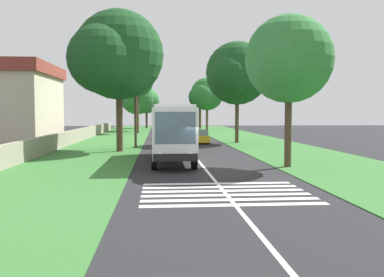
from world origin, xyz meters
TOP-DOWN VIEW (x-y plane):
  - ground at (0.00, 0.00)m, footprint 160.00×160.00m
  - grass_verge_left at (15.00, 8.20)m, footprint 120.00×8.00m
  - grass_verge_right at (15.00, -8.20)m, footprint 120.00×8.00m
  - centre_line at (15.00, 0.00)m, footprint 110.00×0.16m
  - coach_bus at (4.76, 1.80)m, footprint 11.16×2.62m
  - zebra_crossing at (-6.40, 0.00)m, footprint 4.95×6.80m
  - trailing_car_0 at (21.20, -1.67)m, footprint 4.30×1.78m
  - trailing_car_1 at (29.11, 1.65)m, footprint 4.30×1.78m
  - trailing_car_2 at (38.48, -2.07)m, footprint 4.30×1.78m
  - roadside_tree_left_0 at (12.23, 6.17)m, footprint 9.53×7.54m
  - roadside_tree_left_1 at (50.55, 6.44)m, footprint 6.93×6.00m
  - roadside_tree_left_2 at (42.44, 5.98)m, footprint 5.99×5.02m
  - roadside_tree_left_3 at (63.00, 5.19)m, footprint 5.92×5.20m
  - roadside_tree_right_0 at (53.73, -6.06)m, footprint 7.18×6.07m
  - roadside_tree_right_1 at (60.58, -5.54)m, footprint 5.57×4.63m
  - roadside_tree_right_2 at (21.33, -5.51)m, footprint 8.28×6.70m
  - roadside_tree_right_3 at (1.32, -4.90)m, footprint 5.98×5.19m
  - utility_pole at (15.29, 4.77)m, footprint 0.24×1.40m
  - roadside_wall at (20.00, 11.60)m, footprint 70.00×0.40m
  - roadside_building at (20.83, 18.17)m, footprint 12.11×9.73m

SIDE VIEW (x-z plane):
  - ground at x=0.00m, z-range 0.00..0.00m
  - zebra_crossing at x=-6.40m, z-range 0.00..0.01m
  - centre_line at x=15.00m, z-range 0.00..0.01m
  - grass_verge_left at x=15.00m, z-range 0.00..0.04m
  - grass_verge_right at x=15.00m, z-range 0.00..0.04m
  - trailing_car_0 at x=21.20m, z-range -0.05..1.38m
  - trailing_car_1 at x=29.11m, z-range -0.05..1.38m
  - trailing_car_2 at x=38.48m, z-range -0.05..1.38m
  - roadside_wall at x=20.00m, z-range 0.04..1.44m
  - coach_bus at x=4.76m, z-range 0.28..4.01m
  - roadside_building at x=20.83m, z-range 0.06..8.20m
  - utility_pole at x=15.29m, z-range 0.18..8.24m
  - roadside_tree_left_3 at x=63.00m, z-range 1.43..9.67m
  - roadside_tree_left_1 at x=50.55m, z-range 1.32..10.19m
  - roadside_tree_right_1 at x=60.58m, z-range 1.87..10.48m
  - roadside_tree_right_3 at x=1.32m, z-range 1.80..10.79m
  - roadside_tree_right_0 at x=53.73m, z-range 1.67..11.31m
  - roadside_tree_right_2 at x=21.33m, z-range 1.85..12.59m
  - roadside_tree_left_0 at x=12.23m, z-range 1.92..13.61m
  - roadside_tree_left_2 at x=42.44m, z-range 2.73..13.44m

